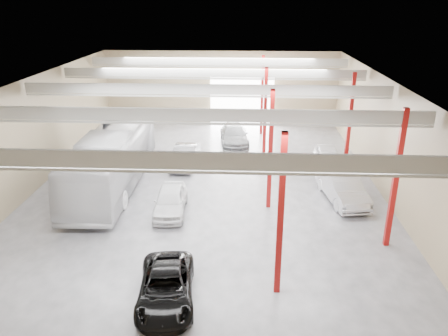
# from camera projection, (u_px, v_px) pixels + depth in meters

# --- Properties ---
(depot_shell) EXTENTS (22.12, 32.12, 7.06)m
(depot_shell) POSITION_uv_depth(u_px,v_px,m) (209.00, 114.00, 26.55)
(depot_shell) COLOR #4E4D53
(depot_shell) RESTS_ON ground
(coach_bus) EXTENTS (3.50, 13.43, 3.72)m
(coach_bus) POSITION_uv_depth(u_px,v_px,m) (113.00, 159.00, 28.20)
(coach_bus) COLOR silver
(coach_bus) RESTS_ON ground
(black_sedan) EXTENTS (2.71, 4.98, 1.32)m
(black_sedan) POSITION_uv_depth(u_px,v_px,m) (166.00, 287.00, 17.58)
(black_sedan) COLOR black
(black_sedan) RESTS_ON ground
(car_row_a) EXTENTS (2.00, 4.46, 1.49)m
(car_row_a) POSITION_uv_depth(u_px,v_px,m) (170.00, 200.00, 24.93)
(car_row_a) COLOR silver
(car_row_a) RESTS_ON ground
(car_row_b) EXTENTS (1.81, 4.66, 1.51)m
(car_row_b) POSITION_uv_depth(u_px,v_px,m) (185.00, 156.00, 31.92)
(car_row_b) COLOR #A3A4A8
(car_row_b) RESTS_ON ground
(car_row_c) EXTENTS (2.75, 5.65, 1.58)m
(car_row_c) POSITION_uv_depth(u_px,v_px,m) (234.00, 135.00, 36.74)
(car_row_c) COLOR slate
(car_row_c) RESTS_ON ground
(car_right_near) EXTENTS (2.59, 5.37, 1.70)m
(car_right_near) POSITION_uv_depth(u_px,v_px,m) (342.00, 188.00, 26.38)
(car_right_near) COLOR #B2B2B7
(car_right_near) RESTS_ON ground
(car_right_far) EXTENTS (2.24, 4.83, 1.60)m
(car_right_far) POSITION_uv_depth(u_px,v_px,m) (328.00, 159.00, 31.23)
(car_right_far) COLOR white
(car_right_far) RESTS_ON ground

